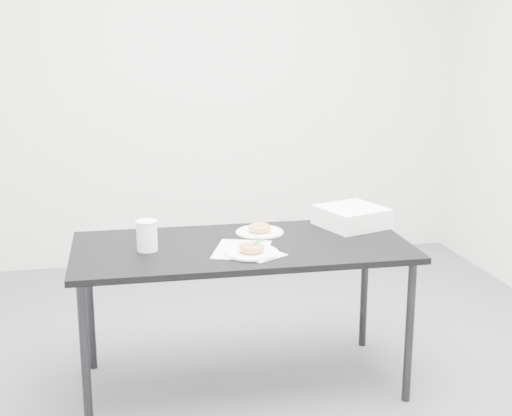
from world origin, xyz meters
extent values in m
plane|color=#4E4F54|center=(0.00, 0.00, 0.00)|extent=(4.00, 4.00, 0.00)
cube|color=silver|center=(0.00, 2.00, 1.35)|extent=(4.00, 0.02, 2.70)
cube|color=black|center=(-0.03, 0.01, 0.70)|extent=(1.57, 0.77, 0.03)
cylinder|color=black|center=(-0.75, -0.28, 0.34)|extent=(0.04, 0.04, 0.68)
cylinder|color=black|center=(-0.74, 0.33, 0.34)|extent=(0.04, 0.04, 0.68)
cylinder|color=black|center=(0.69, -0.32, 0.34)|extent=(0.04, 0.04, 0.68)
cylinder|color=black|center=(0.70, 0.30, 0.34)|extent=(0.04, 0.04, 0.68)
cube|color=white|center=(-0.04, -0.08, 0.71)|extent=(0.33, 0.36, 0.00)
cube|color=green|center=(0.04, 0.01, 0.71)|extent=(0.06, 0.06, 0.00)
cylinder|color=#0E9C77|center=(0.02, 0.00, 0.72)|extent=(0.13, 0.06, 0.01)
cube|color=white|center=(0.03, -0.17, 0.71)|extent=(0.23, 0.23, 0.00)
cylinder|color=white|center=(-0.01, -0.15, 0.72)|extent=(0.24, 0.24, 0.01)
torus|color=#C3763D|center=(-0.01, -0.15, 0.74)|extent=(0.15, 0.15, 0.04)
cylinder|color=white|center=(0.10, 0.18, 0.71)|extent=(0.24, 0.24, 0.01)
torus|color=#C3763D|center=(0.10, 0.18, 0.74)|extent=(0.14, 0.14, 0.04)
cylinder|color=white|center=(-0.46, 0.00, 0.78)|extent=(0.09, 0.09, 0.14)
cylinder|color=white|center=(0.12, 0.20, 0.72)|extent=(0.10, 0.10, 0.01)
cube|color=white|center=(0.58, 0.20, 0.76)|extent=(0.38, 0.38, 0.10)
camera|label=1|loc=(-0.64, -3.11, 1.68)|focal=50.00mm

